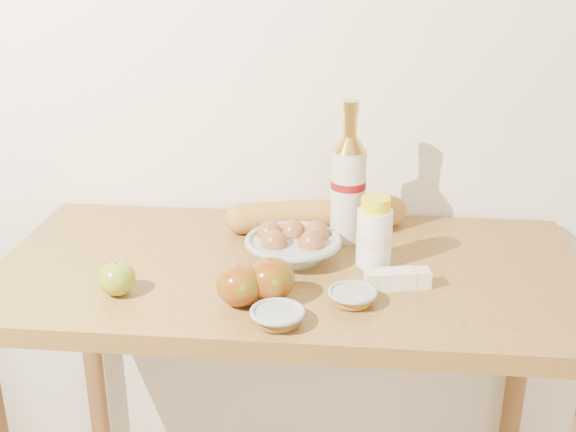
% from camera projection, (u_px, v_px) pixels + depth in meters
% --- Properties ---
extents(back_wall, '(3.50, 0.02, 2.60)m').
position_uv_depth(back_wall, '(304.00, 43.00, 1.64)').
color(back_wall, silver).
rests_on(back_wall, ground).
extents(table, '(1.20, 0.60, 0.90)m').
position_uv_depth(table, '(289.00, 318.00, 1.53)').
color(table, olive).
rests_on(table, ground).
extents(bourbon_bottle, '(0.08, 0.08, 0.31)m').
position_uv_depth(bourbon_bottle, '(348.00, 185.00, 1.56)').
color(bourbon_bottle, beige).
rests_on(bourbon_bottle, table).
extents(cream_bottle, '(0.09, 0.09, 0.14)m').
position_uv_depth(cream_bottle, '(374.00, 234.00, 1.46)').
color(cream_bottle, white).
rests_on(cream_bottle, table).
extents(egg_bowl, '(0.22, 0.22, 0.07)m').
position_uv_depth(egg_bowl, '(293.00, 245.00, 1.50)').
color(egg_bowl, '#909D98').
rests_on(egg_bowl, table).
extents(baguette, '(0.42, 0.17, 0.07)m').
position_uv_depth(baguette, '(317.00, 215.00, 1.64)').
color(baguette, gold).
rests_on(baguette, table).
extents(apple_yellowgreen, '(0.09, 0.09, 0.07)m').
position_uv_depth(apple_yellowgreen, '(117.00, 278.00, 1.35)').
color(apple_yellowgreen, '#A08C20').
rests_on(apple_yellowgreen, table).
extents(apple_redgreen_front, '(0.12, 0.12, 0.08)m').
position_uv_depth(apple_redgreen_front, '(271.00, 280.00, 1.33)').
color(apple_redgreen_front, '#8E0709').
rests_on(apple_redgreen_front, table).
extents(apple_redgreen_right, '(0.11, 0.11, 0.08)m').
position_uv_depth(apple_redgreen_right, '(240.00, 285.00, 1.31)').
color(apple_redgreen_right, '#97080A').
rests_on(apple_redgreen_right, table).
extents(sugar_bowl, '(0.10, 0.10, 0.03)m').
position_uv_depth(sugar_bowl, '(277.00, 316.00, 1.25)').
color(sugar_bowl, '#93A09B').
rests_on(sugar_bowl, table).
extents(syrup_bowl, '(0.12, 0.12, 0.03)m').
position_uv_depth(syrup_bowl, '(352.00, 296.00, 1.32)').
color(syrup_bowl, '#8D9A95').
rests_on(syrup_bowl, table).
extents(butter_stick, '(0.13, 0.06, 0.04)m').
position_uv_depth(butter_stick, '(397.00, 279.00, 1.38)').
color(butter_stick, beige).
rests_on(butter_stick, table).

